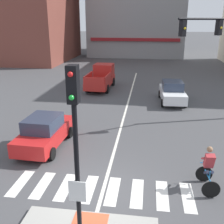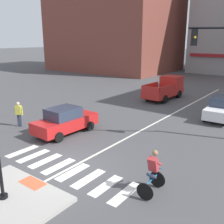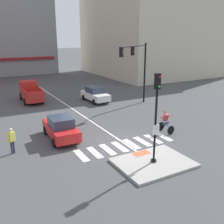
# 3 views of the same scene
# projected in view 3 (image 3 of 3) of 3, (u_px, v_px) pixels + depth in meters

# --- Properties ---
(ground_plane) EXTENTS (300.00, 300.00, 0.00)m
(ground_plane) POSITION_uv_depth(u_px,v_px,m) (126.00, 146.00, 17.27)
(ground_plane) COLOR #474749
(traffic_island) EXTENTS (4.21, 3.19, 0.15)m
(traffic_island) POSITION_uv_depth(u_px,v_px,m) (153.00, 163.00, 14.77)
(traffic_island) COLOR #A3A099
(traffic_island) RESTS_ON ground
(tactile_pad_front) EXTENTS (1.10, 0.60, 0.01)m
(tactile_pad_front) POSITION_uv_depth(u_px,v_px,m) (141.00, 153.00, 15.79)
(tactile_pad_front) COLOR #DB5B38
(tactile_pad_front) RESTS_ON traffic_island
(signal_pole) EXTENTS (0.44, 0.38, 5.04)m
(signal_pole) POSITION_uv_depth(u_px,v_px,m) (156.00, 111.00, 13.89)
(signal_pole) COLOR black
(signal_pole) RESTS_ON traffic_island
(crosswalk_stripe_a) EXTENTS (0.44, 1.80, 0.01)m
(crosswalk_stripe_a) POSITION_uv_depth(u_px,v_px,m) (81.00, 155.00, 15.82)
(crosswalk_stripe_a) COLOR silver
(crosswalk_stripe_a) RESTS_ON ground
(crosswalk_stripe_b) EXTENTS (0.44, 1.80, 0.01)m
(crosswalk_stripe_b) POSITION_uv_depth(u_px,v_px,m) (95.00, 152.00, 16.25)
(crosswalk_stripe_b) COLOR silver
(crosswalk_stripe_b) RESTS_ON ground
(crosswalk_stripe_c) EXTENTS (0.44, 1.80, 0.01)m
(crosswalk_stripe_c) POSITION_uv_depth(u_px,v_px,m) (108.00, 149.00, 16.68)
(crosswalk_stripe_c) COLOR silver
(crosswalk_stripe_c) RESTS_ON ground
(crosswalk_stripe_d) EXTENTS (0.44, 1.80, 0.01)m
(crosswalk_stripe_d) POSITION_uv_depth(u_px,v_px,m) (120.00, 147.00, 17.10)
(crosswalk_stripe_d) COLOR silver
(crosswalk_stripe_d) RESTS_ON ground
(crosswalk_stripe_e) EXTENTS (0.44, 1.80, 0.01)m
(crosswalk_stripe_e) POSITION_uv_depth(u_px,v_px,m) (131.00, 144.00, 17.53)
(crosswalk_stripe_e) COLOR silver
(crosswalk_stripe_e) RESTS_ON ground
(crosswalk_stripe_f) EXTENTS (0.44, 1.80, 0.01)m
(crosswalk_stripe_f) POSITION_uv_depth(u_px,v_px,m) (143.00, 141.00, 17.96)
(crosswalk_stripe_f) COLOR silver
(crosswalk_stripe_f) RESTS_ON ground
(crosswalk_stripe_g) EXTENTS (0.44, 1.80, 0.01)m
(crosswalk_stripe_g) POSITION_uv_depth(u_px,v_px,m) (153.00, 139.00, 18.38)
(crosswalk_stripe_g) COLOR silver
(crosswalk_stripe_g) RESTS_ON ground
(crosswalk_stripe_h) EXTENTS (0.44, 1.80, 0.01)m
(crosswalk_stripe_h) POSITION_uv_depth(u_px,v_px,m) (163.00, 137.00, 18.81)
(crosswalk_stripe_h) COLOR silver
(crosswalk_stripe_h) RESTS_ON ground
(lane_centre_line) EXTENTS (0.14, 28.00, 0.01)m
(lane_centre_line) POSITION_uv_depth(u_px,v_px,m) (74.00, 110.00, 25.71)
(lane_centre_line) COLOR silver
(lane_centre_line) RESTS_ON ground
(traffic_light_mast) EXTENTS (5.26, 3.49, 6.40)m
(traffic_light_mast) POSITION_uv_depth(u_px,v_px,m) (138.00, 63.00, 25.85)
(traffic_light_mast) COLOR black
(traffic_light_mast) RESTS_ON ground
(building_corner_right) EXTENTS (16.55, 16.77, 17.15)m
(building_corner_right) POSITION_uv_depth(u_px,v_px,m) (5.00, 28.00, 52.01)
(building_corner_right) COLOR gray
(building_corner_right) RESTS_ON ground
(building_far_block) EXTENTS (22.54, 22.07, 17.78)m
(building_far_block) POSITION_uv_depth(u_px,v_px,m) (154.00, 26.00, 49.39)
(building_far_block) COLOR beige
(building_far_block) RESTS_ON ground
(car_white_eastbound_far) EXTENTS (2.00, 4.18, 1.64)m
(car_white_eastbound_far) POSITION_uv_depth(u_px,v_px,m) (95.00, 94.00, 28.88)
(car_white_eastbound_far) COLOR white
(car_white_eastbound_far) RESTS_ON ground
(car_red_westbound_near) EXTENTS (1.97, 4.17, 1.64)m
(car_red_westbound_near) POSITION_uv_depth(u_px,v_px,m) (61.00, 128.00, 18.24)
(car_red_westbound_near) COLOR red
(car_red_westbound_near) RESTS_ON ground
(pickup_truck_red_westbound_distant) EXTENTS (2.21, 5.17, 2.08)m
(pickup_truck_red_westbound_distant) POSITION_uv_depth(u_px,v_px,m) (30.00, 92.00, 29.18)
(pickup_truck_red_westbound_distant) COLOR red
(pickup_truck_red_westbound_distant) RESTS_ON ground
(cyclist) EXTENTS (0.71, 1.12, 1.68)m
(cyclist) POSITION_uv_depth(u_px,v_px,m) (166.00, 121.00, 19.49)
(cyclist) COLOR black
(cyclist) RESTS_ON ground
(pedestrian_at_curb_left) EXTENTS (0.48, 0.37, 1.67)m
(pedestrian_at_curb_left) POSITION_uv_depth(u_px,v_px,m) (12.00, 139.00, 15.84)
(pedestrian_at_curb_left) COLOR #2D334C
(pedestrian_at_curb_left) RESTS_ON ground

